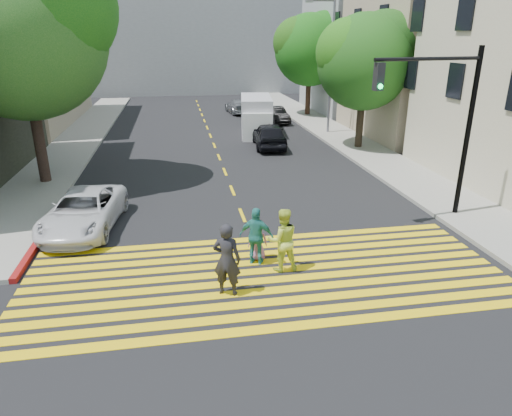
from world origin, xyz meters
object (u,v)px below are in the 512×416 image
object	(u,v)px
tree_right_far	(311,46)
silver_car	(238,106)
pedestrian_woman	(282,240)
pedestrian_child	(258,241)
white_sedan	(84,211)
tree_right_near	(366,57)
white_van	(256,117)
tree_left	(22,25)
pedestrian_extra	(257,236)
pedestrian_man	(227,260)
dark_car_near	(269,135)
traffic_signal	(445,112)
dark_car_parked	(276,115)

from	to	relation	value
tree_right_far	silver_car	world-z (taller)	tree_right_far
pedestrian_woman	silver_car	size ratio (longest dim) A/B	0.44
pedestrian_child	tree_right_far	bearing A→B (deg)	-107.99
pedestrian_woman	white_sedan	world-z (taller)	pedestrian_woman
tree_right_near	tree_right_far	world-z (taller)	tree_right_far
pedestrian_child	white_van	bearing A→B (deg)	-98.56
tree_right_far	silver_car	size ratio (longest dim) A/B	1.97
tree_left	pedestrian_extra	xyz separation A→B (m)	(8.03, -9.39, -5.90)
pedestrian_man	pedestrian_child	size ratio (longest dim) A/B	1.66
white_sedan	pedestrian_woman	bearing A→B (deg)	-26.99
dark_car_near	tree_left	bearing A→B (deg)	29.78
pedestrian_woman	pedestrian_child	size ratio (longest dim) A/B	1.57
pedestrian_man	traffic_signal	xyz separation A→B (m)	(7.93, 3.86, 2.93)
white_van	pedestrian_child	bearing A→B (deg)	-91.91
tree_right_far	silver_car	xyz separation A→B (m)	(-5.71, 2.34, -5.00)
dark_car_parked	tree_left	bearing A→B (deg)	-140.85
pedestrian_woman	silver_car	world-z (taller)	pedestrian_woman
pedestrian_woman	tree_left	bearing A→B (deg)	-49.89
pedestrian_man	silver_car	size ratio (longest dim) A/B	0.47
pedestrian_child	traffic_signal	bearing A→B (deg)	-161.94
tree_left	pedestrian_extra	bearing A→B (deg)	-49.47
pedestrian_child	dark_car_parked	world-z (taller)	dark_car_parked
pedestrian_woman	white_sedan	distance (m)	7.37
pedestrian_woman	white_van	world-z (taller)	white_van
dark_car_parked	traffic_signal	xyz separation A→B (m)	(1.30, -20.74, 3.31)
dark_car_parked	pedestrian_man	bearing A→B (deg)	-111.02
dark_car_near	silver_car	distance (m)	13.47
dark_car_near	pedestrian_child	bearing A→B (deg)	81.61
white_sedan	white_van	world-z (taller)	white_van
pedestrian_man	silver_car	bearing A→B (deg)	-77.66
tree_right_near	pedestrian_woman	xyz separation A→B (m)	(-8.00, -14.04, -4.32)
dark_car_near	tree_right_far	bearing A→B (deg)	-112.54
tree_right_far	white_sedan	bearing A→B (deg)	-123.03
tree_left	tree_right_near	xyz separation A→B (m)	(16.69, 4.14, -1.51)
pedestrian_extra	dark_car_parked	distance (m)	23.72
white_van	tree_right_far	bearing A→B (deg)	58.65
pedestrian_man	tree_right_far	bearing A→B (deg)	-89.45
white_van	traffic_signal	world-z (taller)	traffic_signal
dark_car_parked	silver_car	bearing A→B (deg)	107.27
tree_right_near	pedestrian_man	size ratio (longest dim) A/B	3.92
dark_car_near	white_van	world-z (taller)	white_van
pedestrian_child	traffic_signal	world-z (taller)	traffic_signal
tree_right_near	tree_left	bearing A→B (deg)	-166.05
pedestrian_man	pedestrian_extra	size ratio (longest dim) A/B	1.14
tree_right_far	white_van	distance (m)	10.10
tree_left	tree_right_near	distance (m)	17.26
tree_left	pedestrian_child	bearing A→B (deg)	-48.38
pedestrian_child	pedestrian_woman	bearing A→B (deg)	128.17
tree_left	silver_car	world-z (taller)	tree_left
white_sedan	dark_car_near	xyz separation A→B (m)	(8.84, 11.19, 0.10)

